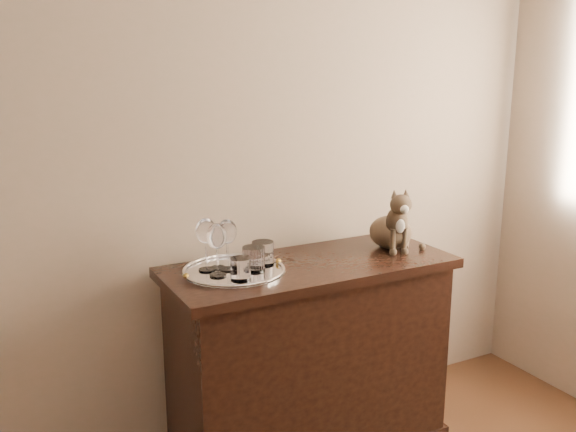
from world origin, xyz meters
name	(u,v)px	position (x,y,z in m)	size (l,w,h in m)	color
wall_back	(138,141)	(0.00, 2.25, 1.35)	(4.00, 0.10, 2.70)	tan
sideboard	(309,358)	(0.60, 1.94, 0.42)	(1.20, 0.50, 0.85)	black
tray	(234,272)	(0.28, 1.97, 0.85)	(0.40, 0.40, 0.01)	silver
wine_glass_a	(206,245)	(0.18, 2.03, 0.96)	(0.08, 0.08, 0.21)	white
wine_glass_b	(217,247)	(0.23, 2.03, 0.95)	(0.07, 0.07, 0.17)	silver
wine_glass_c	(217,250)	(0.20, 1.94, 0.96)	(0.08, 0.08, 0.21)	silver
wine_glass_d	(227,245)	(0.26, 1.99, 0.96)	(0.08, 0.08, 0.20)	silver
tumbler_a	(254,259)	(0.34, 1.93, 0.91)	(0.09, 0.09, 0.10)	silver
tumbler_b	(241,269)	(0.25, 1.85, 0.90)	(0.08, 0.08, 0.09)	white
tumbler_c	(263,254)	(0.41, 1.98, 0.91)	(0.09, 0.09, 0.10)	white
cat	(391,217)	(1.03, 1.97, 0.99)	(0.28, 0.26, 0.28)	#4E3B2E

